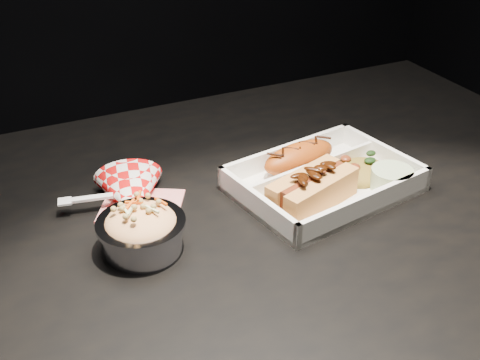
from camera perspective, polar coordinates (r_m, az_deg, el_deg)
name	(u,v)px	position (r m, az deg, el deg)	size (l,w,h in m)	color
dining_table	(244,266)	(0.88, 0.38, -8.15)	(1.20, 0.80, 0.75)	black
food_tray	(323,183)	(0.88, 7.86, -0.31)	(0.28, 0.22, 0.04)	white
fried_pastry	(299,157)	(0.91, 5.63, 2.18)	(0.13, 0.05, 0.04)	#A34410
hotdog	(312,187)	(0.83, 6.88, -0.68)	(0.14, 0.10, 0.06)	#DD944B
fried_rice_mound	(362,166)	(0.91, 11.46, 1.31)	(0.09, 0.08, 0.03)	olive
cupcake_liner	(391,179)	(0.89, 14.16, 0.11)	(0.06, 0.06, 0.03)	#B4C998
foil_coleslaw_cup	(141,229)	(0.75, -9.33, -4.59)	(0.11, 0.11, 0.07)	silver
napkin_fork	(132,195)	(0.85, -10.22, -1.44)	(0.18, 0.14, 0.10)	red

